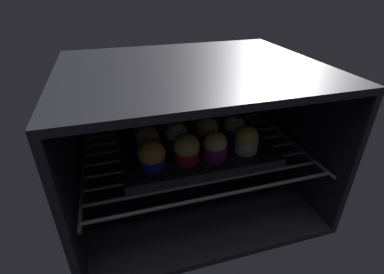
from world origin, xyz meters
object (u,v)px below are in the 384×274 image
(muffin_row2_col0, at_px, (144,124))
(muffin_row1_col1, at_px, (176,136))
(muffin_row0_col3, at_px, (247,140))
(baking_tray, at_px, (192,145))
(muffin_row2_col2, at_px, (198,119))
(muffin_row2_col3, at_px, (222,116))
(muffin_row0_col0, at_px, (152,155))
(muffin_row1_col2, at_px, (207,131))
(muffin_row1_col3, at_px, (234,128))
(muffin_row1_col0, at_px, (148,140))
(muffin_row0_col2, at_px, (215,146))
(muffin_row2_col1, at_px, (171,122))
(muffin_row0_col1, at_px, (187,149))

(muffin_row2_col0, bearing_deg, muffin_row1_col1, -49.58)
(muffin_row0_col3, bearing_deg, baking_tray, 147.92)
(muffin_row0_col3, relative_size, muffin_row2_col2, 1.05)
(muffin_row1_col1, distance_m, muffin_row2_col3, 0.17)
(muffin_row0_col3, bearing_deg, muffin_row2_col2, 118.00)
(muffin_row0_col0, bearing_deg, muffin_row1_col1, 43.53)
(muffin_row2_col0, xyz_separation_m, muffin_row2_col3, (0.22, -0.00, -0.00))
(muffin_row1_col2, relative_size, muffin_row2_col3, 1.07)
(muffin_row1_col1, height_order, muffin_row2_col2, muffin_row1_col1)
(muffin_row1_col3, xyz_separation_m, muffin_row2_col3, (-0.00, 0.08, -0.00))
(muffin_row1_col2, xyz_separation_m, muffin_row1_col3, (0.07, -0.01, -0.00))
(baking_tray, relative_size, muffin_row2_col0, 5.09)
(baking_tray, bearing_deg, muffin_row0_col0, -147.45)
(muffin_row0_col0, height_order, muffin_row2_col0, muffin_row2_col0)
(muffin_row1_col0, distance_m, muffin_row1_col3, 0.23)
(muffin_row0_col2, bearing_deg, muffin_row2_col1, 115.20)
(muffin_row1_col0, distance_m, muffin_row1_col2, 0.15)
(muffin_row1_col2, bearing_deg, muffin_row2_col2, 90.83)
(muffin_row1_col1, relative_size, muffin_row2_col1, 1.01)
(muffin_row0_col3, distance_m, muffin_row2_col3, 0.15)
(baking_tray, bearing_deg, muffin_row1_col0, -179.60)
(muffin_row1_col1, relative_size, muffin_row2_col0, 0.99)
(muffin_row0_col0, xyz_separation_m, muffin_row2_col0, (0.00, 0.15, 0.00))
(muffin_row1_col2, relative_size, muffin_row1_col3, 1.00)
(muffin_row1_col3, bearing_deg, muffin_row2_col0, 160.02)
(muffin_row0_col2, xyz_separation_m, muffin_row0_col3, (0.08, 0.00, 0.00))
(muffin_row2_col2, bearing_deg, muffin_row1_col2, -89.17)
(muffin_row0_col3, distance_m, muffin_row1_col1, 0.17)
(muffin_row0_col2, bearing_deg, muffin_row1_col1, 135.71)
(muffin_row0_col1, xyz_separation_m, muffin_row1_col1, (-0.01, 0.07, -0.00))
(baking_tray, relative_size, muffin_row2_col3, 5.77)
(muffin_row0_col2, distance_m, muffin_row2_col1, 0.17)
(muffin_row1_col3, height_order, muffin_row2_col2, muffin_row1_col3)
(muffin_row1_col1, bearing_deg, muffin_row0_col1, -84.34)
(baking_tray, distance_m, muffin_row2_col0, 0.14)
(muffin_row1_col2, distance_m, muffin_row2_col2, 0.07)
(muffin_row1_col0, bearing_deg, muffin_row1_col2, 0.89)
(baking_tray, distance_m, muffin_row0_col2, 0.09)
(muffin_row0_col2, bearing_deg, muffin_row2_col3, 63.14)
(baking_tray, distance_m, muffin_row2_col1, 0.09)
(muffin_row2_col0, bearing_deg, muffin_row0_col1, -63.16)
(muffin_row1_col1, height_order, muffin_row2_col3, muffin_row1_col1)
(muffin_row1_col0, bearing_deg, muffin_row0_col3, -17.47)
(muffin_row1_col0, relative_size, muffin_row2_col2, 1.00)
(muffin_row0_col1, distance_m, muffin_row2_col2, 0.16)
(muffin_row1_col0, bearing_deg, baking_tray, 0.40)
(muffin_row1_col3, bearing_deg, muffin_row2_col3, 92.24)
(muffin_row2_col0, bearing_deg, muffin_row0_col3, -33.59)
(muffin_row0_col1, bearing_deg, muffin_row0_col0, -179.20)
(muffin_row2_col2, bearing_deg, baking_tray, -117.88)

